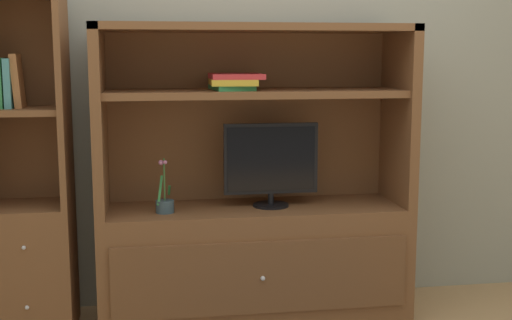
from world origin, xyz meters
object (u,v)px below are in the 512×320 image
(tv_monitor, at_px, (271,163))
(bookshelf_tall, at_px, (30,220))
(media_console, at_px, (254,228))
(potted_plant, at_px, (165,204))
(magazine_stack, at_px, (233,81))
(upright_book_row, at_px, (5,83))

(tv_monitor, bearing_deg, bookshelf_tall, 178.98)
(media_console, bearing_deg, potted_plant, -170.56)
(magazine_stack, xyz_separation_m, bookshelf_tall, (-1.01, 0.01, -0.67))
(tv_monitor, xyz_separation_m, upright_book_row, (-1.28, 0.01, 0.41))
(media_console, height_order, tv_monitor, media_console)
(potted_plant, bearing_deg, upright_book_row, 174.58)
(potted_plant, bearing_deg, bookshelf_tall, 173.20)
(tv_monitor, bearing_deg, media_console, 166.84)
(bookshelf_tall, bearing_deg, tv_monitor, -1.02)
(tv_monitor, relative_size, upright_book_row, 1.89)
(media_console, relative_size, tv_monitor, 3.26)
(magazine_stack, xyz_separation_m, upright_book_row, (-1.09, 0.00, -0.00))
(upright_book_row, bearing_deg, magazine_stack, -0.06)
(media_console, height_order, potted_plant, media_console)
(potted_plant, distance_m, magazine_stack, 0.70)
(magazine_stack, bearing_deg, media_console, 4.31)
(tv_monitor, bearing_deg, upright_book_row, 179.43)
(potted_plant, height_order, magazine_stack, magazine_stack)
(media_console, xyz_separation_m, magazine_stack, (-0.11, -0.01, 0.76))
(potted_plant, xyz_separation_m, magazine_stack, (0.35, 0.07, 0.60))
(potted_plant, relative_size, magazine_stack, 0.82)
(bookshelf_tall, bearing_deg, potted_plant, -6.80)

